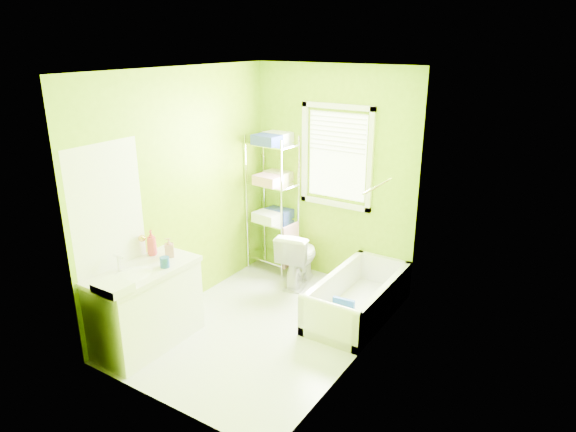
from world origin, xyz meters
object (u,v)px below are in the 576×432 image
Objects in this scene: toilet at (298,257)px; wire_shelf_unit at (274,188)px; bathtub at (357,303)px; vanity at (145,304)px.

wire_shelf_unit is (-0.48, 0.20, 0.74)m from toilet.
toilet is (-0.94, 0.33, 0.20)m from bathtub.
bathtub is 1.29× the size of vanity.
bathtub is 2.04× the size of toilet.
bathtub is at bearing -20.31° from wire_shelf_unit.
wire_shelf_unit is at bearing 159.69° from bathtub.
wire_shelf_unit reaches higher than bathtub.
vanity is 2.22m from wire_shelf_unit.
wire_shelf_unit is at bearing -34.45° from toilet.
bathtub is at bearing 148.63° from toilet.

